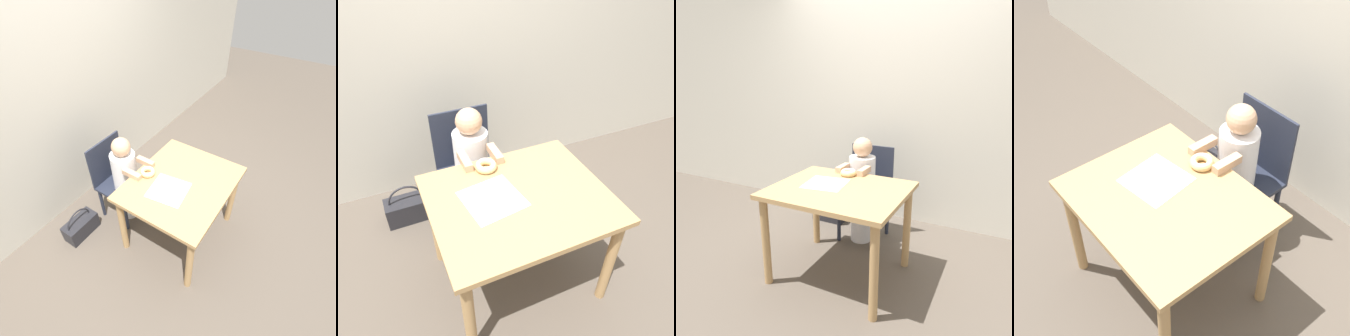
{
  "view_description": "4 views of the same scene",
  "coord_description": "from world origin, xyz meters",
  "views": [
    {
      "loc": [
        -1.41,
        -0.79,
        2.33
      ],
      "look_at": [
        -0.02,
        0.12,
        0.85
      ],
      "focal_mm": 28.0,
      "sensor_mm": 36.0,
      "label": 1
    },
    {
      "loc": [
        -0.6,
        -1.19,
        1.96
      ],
      "look_at": [
        -0.02,
        0.12,
        0.85
      ],
      "focal_mm": 35.0,
      "sensor_mm": 36.0,
      "label": 2
    },
    {
      "loc": [
        1.08,
        -2.02,
        1.57
      ],
      "look_at": [
        -0.02,
        0.12,
        0.85
      ],
      "focal_mm": 35.0,
      "sensor_mm": 36.0,
      "label": 3
    },
    {
      "loc": [
        1.36,
        -0.99,
        2.44
      ],
      "look_at": [
        -0.02,
        0.12,
        0.85
      ],
      "focal_mm": 50.0,
      "sensor_mm": 36.0,
      "label": 4
    }
  ],
  "objects": [
    {
      "name": "dining_table",
      "position": [
        0.0,
        0.0,
        0.62
      ],
      "size": [
        0.98,
        0.82,
        0.73
      ],
      "color": "tan",
      "rests_on": "ground_plane"
    },
    {
      "name": "ground_plane",
      "position": [
        0.0,
        0.0,
        0.0
      ],
      "size": [
        12.0,
        12.0,
        0.0
      ],
      "primitive_type": "plane",
      "color": "brown"
    },
    {
      "name": "handbag",
      "position": [
        -0.56,
        0.84,
        0.11
      ],
      "size": [
        0.35,
        0.17,
        0.33
      ],
      "color": "#232328",
      "rests_on": "ground_plane"
    },
    {
      "name": "chair",
      "position": [
        -0.08,
        0.71,
        0.45
      ],
      "size": [
        0.43,
        0.4,
        0.88
      ],
      "color": "#232838",
      "rests_on": "ground_plane"
    },
    {
      "name": "child_figure",
      "position": [
        -0.08,
        0.59,
        0.51
      ],
      "size": [
        0.25,
        0.4,
        1.0
      ],
      "color": "white",
      "rests_on": "ground_plane"
    },
    {
      "name": "napkin",
      "position": [
        -0.14,
        0.04,
        0.73
      ],
      "size": [
        0.34,
        0.34,
        0.0
      ],
      "color": "white",
      "rests_on": "dining_table"
    },
    {
      "name": "wall_back",
      "position": [
        0.0,
        1.26,
        1.25
      ],
      "size": [
        8.0,
        0.05,
        2.5
      ],
      "color": "beige",
      "rests_on": "ground_plane"
    },
    {
      "name": "donut",
      "position": [
        -0.08,
        0.31,
        0.76
      ],
      "size": [
        0.14,
        0.14,
        0.05
      ],
      "color": "#DBB270",
      "rests_on": "dining_table"
    }
  ]
}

